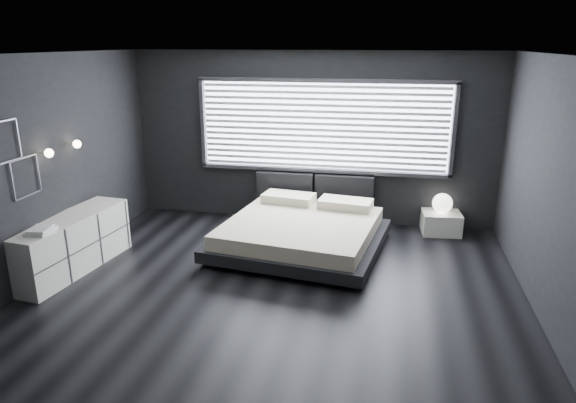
# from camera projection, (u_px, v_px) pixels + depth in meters

# --- Properties ---
(room) EXTENTS (6.04, 6.00, 2.80)m
(room) POSITION_uv_depth(u_px,v_px,m) (273.00, 182.00, 5.86)
(room) COLOR black
(room) RESTS_ON ground
(window) EXTENTS (4.14, 0.09, 1.52)m
(window) POSITION_uv_depth(u_px,v_px,m) (323.00, 127.00, 8.28)
(window) COLOR white
(window) RESTS_ON ground
(headboard) EXTENTS (1.96, 0.16, 0.52)m
(headboard) POSITION_uv_depth(u_px,v_px,m) (314.00, 189.00, 8.56)
(headboard) COLOR black
(headboard) RESTS_ON ground
(sconce_near) EXTENTS (0.18, 0.11, 0.11)m
(sconce_near) POSITION_uv_depth(u_px,v_px,m) (49.00, 153.00, 6.39)
(sconce_near) COLOR silver
(sconce_near) RESTS_ON ground
(sconce_far) EXTENTS (0.18, 0.11, 0.11)m
(sconce_far) POSITION_uv_depth(u_px,v_px,m) (77.00, 144.00, 6.95)
(sconce_far) COLOR silver
(sconce_far) RESTS_ON ground
(wall_art_upper) EXTENTS (0.01, 0.48, 0.48)m
(wall_art_upper) POSITION_uv_depth(u_px,v_px,m) (5.00, 142.00, 5.77)
(wall_art_upper) COLOR #47474C
(wall_art_upper) RESTS_ON ground
(wall_art_lower) EXTENTS (0.01, 0.48, 0.48)m
(wall_art_lower) POSITION_uv_depth(u_px,v_px,m) (26.00, 177.00, 6.14)
(wall_art_lower) COLOR #47474C
(wall_art_lower) RESTS_ON ground
(bed) EXTENTS (2.56, 2.47, 0.59)m
(bed) POSITION_uv_depth(u_px,v_px,m) (301.00, 232.00, 7.48)
(bed) COLOR black
(bed) RESTS_ON ground
(nightstand) EXTENTS (0.63, 0.54, 0.34)m
(nightstand) POSITION_uv_depth(u_px,v_px,m) (441.00, 223.00, 8.15)
(nightstand) COLOR white
(nightstand) RESTS_ON ground
(orb_lamp) EXTENTS (0.31, 0.31, 0.31)m
(orb_lamp) POSITION_uv_depth(u_px,v_px,m) (442.00, 203.00, 8.05)
(orb_lamp) COLOR white
(orb_lamp) RESTS_ON nightstand
(dresser) EXTENTS (0.73, 1.90, 0.74)m
(dresser) POSITION_uv_depth(u_px,v_px,m) (72.00, 244.00, 6.79)
(dresser) COLOR white
(dresser) RESTS_ON ground
(book_stack) EXTENTS (0.28, 0.36, 0.07)m
(book_stack) POSITION_uv_depth(u_px,v_px,m) (41.00, 230.00, 6.13)
(book_stack) COLOR silver
(book_stack) RESTS_ON dresser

